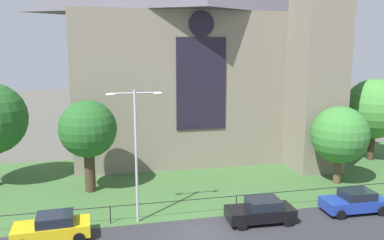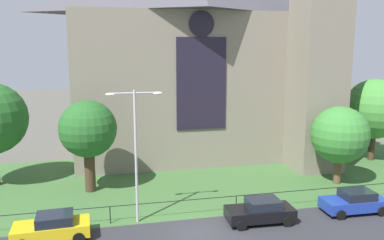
{
  "view_description": "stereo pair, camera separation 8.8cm",
  "coord_description": "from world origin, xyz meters",
  "px_view_note": "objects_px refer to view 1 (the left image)",
  "views": [
    {
      "loc": [
        -5.4,
        -20.98,
        10.66
      ],
      "look_at": [
        1.18,
        8.0,
        5.32
      ],
      "focal_mm": 36.82,
      "sensor_mm": 36.0,
      "label": 1
    },
    {
      "loc": [
        -5.31,
        -21.0,
        10.66
      ],
      "look_at": [
        1.18,
        8.0,
        5.32
      ],
      "focal_mm": 36.82,
      "sensor_mm": 36.0,
      "label": 2
    }
  ],
  "objects_px": {
    "parked_car_yellow": "(53,227)",
    "parked_car_black": "(261,211)",
    "church_building": "(195,53)",
    "tree_left_near": "(88,130)",
    "tree_right_near": "(340,135)",
    "tree_right_far": "(374,109)",
    "parked_car_blue": "(354,201)",
    "streetlamp_near": "(136,140)"
  },
  "relations": [
    {
      "from": "parked_car_yellow",
      "to": "parked_car_black",
      "type": "xyz_separation_m",
      "value": [
        12.39,
        -0.46,
        0.0
      ]
    },
    {
      "from": "tree_right_far",
      "to": "parked_car_black",
      "type": "relative_size",
      "value": 1.86
    },
    {
      "from": "parked_car_yellow",
      "to": "parked_car_blue",
      "type": "relative_size",
      "value": 1.01
    },
    {
      "from": "tree_right_near",
      "to": "parked_car_black",
      "type": "bearing_deg",
      "value": -148.22
    },
    {
      "from": "church_building",
      "to": "parked_car_yellow",
      "type": "bearing_deg",
      "value": -126.35
    },
    {
      "from": "streetlamp_near",
      "to": "tree_right_far",
      "type": "bearing_deg",
      "value": 21.27
    },
    {
      "from": "tree_left_near",
      "to": "tree_right_far",
      "type": "height_order",
      "value": "tree_right_far"
    },
    {
      "from": "parked_car_yellow",
      "to": "parked_car_blue",
      "type": "xyz_separation_m",
      "value": [
        19.05,
        -0.39,
        0.0
      ]
    },
    {
      "from": "tree_right_near",
      "to": "tree_right_far",
      "type": "bearing_deg",
      "value": 37.17
    },
    {
      "from": "streetlamp_near",
      "to": "parked_car_blue",
      "type": "distance_m",
      "value": 14.95
    },
    {
      "from": "streetlamp_near",
      "to": "parked_car_black",
      "type": "height_order",
      "value": "streetlamp_near"
    },
    {
      "from": "tree_right_far",
      "to": "parked_car_yellow",
      "type": "bearing_deg",
      "value": -159.77
    },
    {
      "from": "parked_car_yellow",
      "to": "parked_car_blue",
      "type": "distance_m",
      "value": 19.05
    },
    {
      "from": "parked_car_blue",
      "to": "church_building",
      "type": "bearing_deg",
      "value": -66.62
    },
    {
      "from": "tree_right_near",
      "to": "parked_car_black",
      "type": "distance_m",
      "value": 10.9
    },
    {
      "from": "parked_car_black",
      "to": "parked_car_blue",
      "type": "xyz_separation_m",
      "value": [
        6.66,
        0.08,
        0.0
      ]
    },
    {
      "from": "tree_right_near",
      "to": "parked_car_yellow",
      "type": "relative_size",
      "value": 1.47
    },
    {
      "from": "tree_right_near",
      "to": "streetlamp_near",
      "type": "relative_size",
      "value": 0.76
    },
    {
      "from": "parked_car_yellow",
      "to": "parked_car_black",
      "type": "height_order",
      "value": "same"
    },
    {
      "from": "tree_right_far",
      "to": "parked_car_blue",
      "type": "bearing_deg",
      "value": -130.83
    },
    {
      "from": "tree_left_near",
      "to": "parked_car_black",
      "type": "bearing_deg",
      "value": -37.33
    },
    {
      "from": "tree_right_far",
      "to": "church_building",
      "type": "bearing_deg",
      "value": 159.35
    },
    {
      "from": "parked_car_yellow",
      "to": "tree_left_near",
      "type": "bearing_deg",
      "value": -106.47
    },
    {
      "from": "streetlamp_near",
      "to": "tree_left_near",
      "type": "bearing_deg",
      "value": 115.87
    },
    {
      "from": "parked_car_black",
      "to": "parked_car_blue",
      "type": "distance_m",
      "value": 6.66
    },
    {
      "from": "tree_right_near",
      "to": "tree_left_near",
      "type": "bearing_deg",
      "value": 172.52
    },
    {
      "from": "church_building",
      "to": "parked_car_yellow",
      "type": "relative_size",
      "value": 6.08
    },
    {
      "from": "church_building",
      "to": "parked_car_black",
      "type": "xyz_separation_m",
      "value": [
        0.18,
        -17.06,
        -9.53
      ]
    },
    {
      "from": "church_building",
      "to": "parked_car_blue",
      "type": "bearing_deg",
      "value": -68.07
    },
    {
      "from": "parked_car_blue",
      "to": "parked_car_yellow",
      "type": "bearing_deg",
      "value": 0.29
    },
    {
      "from": "tree_right_near",
      "to": "parked_car_blue",
      "type": "xyz_separation_m",
      "value": [
        -2.18,
        -5.4,
        -3.24
      ]
    },
    {
      "from": "tree_left_near",
      "to": "streetlamp_near",
      "type": "xyz_separation_m",
      "value": [
        3.03,
        -6.24,
        0.52
      ]
    },
    {
      "from": "church_building",
      "to": "tree_left_near",
      "type": "xyz_separation_m",
      "value": [
        -10.34,
        -9.03,
        -5.51
      ]
    },
    {
      "from": "tree_left_near",
      "to": "parked_car_blue",
      "type": "bearing_deg",
      "value": -24.82
    },
    {
      "from": "tree_left_near",
      "to": "parked_car_blue",
      "type": "relative_size",
      "value": 1.65
    },
    {
      "from": "tree_right_near",
      "to": "streetlamp_near",
      "type": "bearing_deg",
      "value": -167.23
    },
    {
      "from": "tree_right_far",
      "to": "streetlamp_near",
      "type": "bearing_deg",
      "value": -158.73
    },
    {
      "from": "tree_right_near",
      "to": "tree_left_near",
      "type": "relative_size",
      "value": 0.9
    },
    {
      "from": "parked_car_yellow",
      "to": "parked_car_black",
      "type": "relative_size",
      "value": 1.0
    },
    {
      "from": "parked_car_yellow",
      "to": "tree_right_far",
      "type": "bearing_deg",
      "value": -162.33
    },
    {
      "from": "parked_car_yellow",
      "to": "parked_car_blue",
      "type": "bearing_deg",
      "value": 176.28
    },
    {
      "from": "tree_right_far",
      "to": "parked_car_yellow",
      "type": "relative_size",
      "value": 1.85
    }
  ]
}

